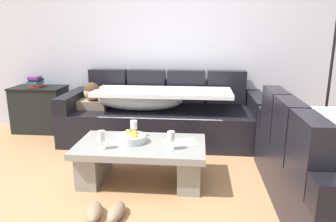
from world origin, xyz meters
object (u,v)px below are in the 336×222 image
couch_near_window (331,168)px  coffee_table (141,157)px  wine_glass_far_back (134,126)px  book_stack_on_cabinet (36,82)px  wine_glass_near_right (171,137)px  open_magazine (182,143)px  side_cabinet (40,109)px  couch_along_wall (160,116)px  pair_of_shoes (105,212)px  floor_lamp (329,56)px  wine_glass_near_left (101,136)px  fruit_bowl (131,138)px

couch_near_window → coffee_table: bearing=79.5°
wine_glass_far_back → book_stack_on_cabinet: (-1.63, 1.23, 0.22)m
wine_glass_near_right → open_magazine: size_ratio=0.59×
couch_near_window → side_cabinet: couch_near_window is taller
couch_along_wall → coffee_table: (-0.04, -1.19, -0.09)m
coffee_table → side_cabinet: size_ratio=1.67×
pair_of_shoes → wine_glass_far_back: bearing=85.2°
side_cabinet → pair_of_shoes: size_ratio=2.23×
wine_glass_near_right → wine_glass_far_back: 0.50m
coffee_table → pair_of_shoes: 0.69m
couch_near_window → floor_lamp: floor_lamp is taller
couch_near_window → side_cabinet: bearing=62.6°
wine_glass_near_left → pair_of_shoes: size_ratio=0.51×
fruit_bowl → wine_glass_near_right: bearing=-22.2°
wine_glass_far_back → book_stack_on_cabinet: size_ratio=0.76×
side_cabinet → open_magazine: bearing=-33.6°
open_magazine → side_cabinet: (-2.08, 1.39, -0.06)m
couch_along_wall → wine_glass_near_left: bearing=-104.8°
wine_glass_far_back → floor_lamp: floor_lamp is taller
coffee_table → book_stack_on_cabinet: bearing=140.7°
couch_near_window → wine_glass_far_back: bearing=74.2°
fruit_bowl → wine_glass_far_back: (-0.01, 0.15, 0.08)m
couch_near_window → book_stack_on_cabinet: 3.77m
open_magazine → couch_along_wall: bearing=91.8°
wine_glass_near_left → floor_lamp: 2.71m
pair_of_shoes → floor_lamp: bearing=38.1°
coffee_table → book_stack_on_cabinet: book_stack_on_cabinet is taller
coffee_table → pair_of_shoes: (-0.17, -0.64, -0.19)m
book_stack_on_cabinet → floor_lamp: size_ratio=0.11×
book_stack_on_cabinet → floor_lamp: 3.78m
book_stack_on_cabinet → fruit_bowl: bearing=-40.2°
pair_of_shoes → couch_near_window: bearing=10.9°
open_magazine → coffee_table: bearing=170.2°
floor_lamp → coffee_table: bearing=-152.0°
wine_glass_near_right → floor_lamp: floor_lamp is taller
wine_glass_near_right → couch_near_window: bearing=-7.4°
couch_along_wall → open_magazine: (0.34, -1.16, 0.06)m
wine_glass_far_back → side_cabinet: side_cabinet is taller
wine_glass_near_right → side_cabinet: size_ratio=0.23×
couch_near_window → wine_glass_far_back: (-1.70, 0.48, 0.16)m
couch_near_window → open_magazine: couch_near_window is taller
wine_glass_near_left → floor_lamp: bearing=27.9°
wine_glass_far_back → floor_lamp: 2.37m
floor_lamp → couch_along_wall: bearing=176.3°
wine_glass_near_left → wine_glass_far_back: size_ratio=1.00×
coffee_table → book_stack_on_cabinet: size_ratio=5.50×
fruit_bowl → wine_glass_near_right: size_ratio=1.69×
wine_glass_near_right → pair_of_shoes: bearing=-132.2°
floor_lamp → side_cabinet: bearing=174.6°
floor_lamp → pair_of_shoes: (-2.18, -1.71, -1.07)m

